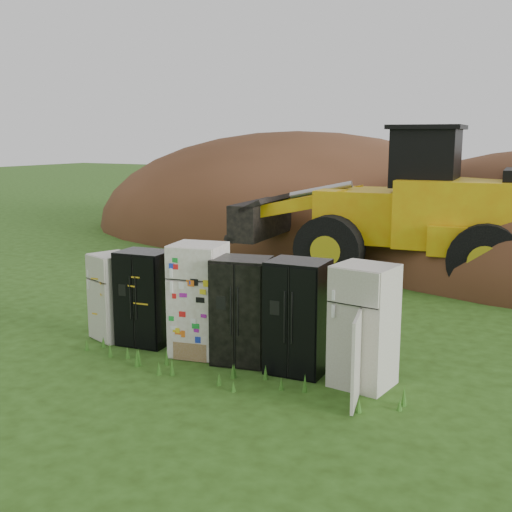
{
  "coord_description": "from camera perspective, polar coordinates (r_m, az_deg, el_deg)",
  "views": [
    {
      "loc": [
        5.34,
        -8.76,
        3.65
      ],
      "look_at": [
        -0.52,
        2.0,
        1.36
      ],
      "focal_mm": 45.0,
      "sensor_mm": 36.0,
      "label": 1
    }
  ],
  "objects": [
    {
      "name": "fridge_black_right",
      "position": [
        10.03,
        3.74,
        -5.4
      ],
      "size": [
        0.94,
        0.8,
        1.78
      ],
      "primitive_type": null,
      "rotation": [
        0.0,
        0.0,
        0.06
      ],
      "color": "black",
      "rests_on": "ground"
    },
    {
      "name": "wheel_loader",
      "position": [
        17.05,
        11.41,
        4.71
      ],
      "size": [
        8.39,
        4.0,
        3.93
      ],
      "primitive_type": null,
      "rotation": [
        0.0,
        0.0,
        0.09
      ],
      "color": "gold",
      "rests_on": "ground"
    },
    {
      "name": "fridge_open_door",
      "position": [
        9.59,
        9.57,
        -6.15
      ],
      "size": [
        0.91,
        0.86,
        1.82
      ],
      "primitive_type": null,
      "rotation": [
        0.0,
        0.0,
        -0.12
      ],
      "color": "beige",
      "rests_on": "ground"
    },
    {
      "name": "ground",
      "position": [
        10.89,
        -2.67,
        -9.02
      ],
      "size": [
        120.0,
        120.0,
        0.0
      ],
      "primitive_type": "plane",
      "color": "#274312",
      "rests_on": "ground"
    },
    {
      "name": "fridge_leftmost",
      "position": [
        11.97,
        -12.52,
        -3.51
      ],
      "size": [
        0.87,
        0.86,
        1.57
      ],
      "primitive_type": null,
      "rotation": [
        0.0,
        0.0,
        -0.33
      ],
      "color": "beige",
      "rests_on": "ground"
    },
    {
      "name": "fridge_black_side",
      "position": [
        11.54,
        -9.83,
        -3.67
      ],
      "size": [
        0.94,
        0.78,
        1.68
      ],
      "primitive_type": null,
      "rotation": [
        0.0,
        0.0,
        0.11
      ],
      "color": "black",
      "rests_on": "ground"
    },
    {
      "name": "fridge_dark_mid",
      "position": [
        10.45,
        -1.27,
        -4.86
      ],
      "size": [
        1.02,
        0.9,
        1.74
      ],
      "primitive_type": null,
      "rotation": [
        0.0,
        0.0,
        0.22
      ],
      "color": "black",
      "rests_on": "ground"
    },
    {
      "name": "fridge_sticker",
      "position": [
        10.84,
        -5.12,
        -3.87
      ],
      "size": [
        0.98,
        0.93,
        1.9
      ],
      "primitive_type": null,
      "rotation": [
        0.0,
        0.0,
        0.19
      ],
      "color": "white",
      "rests_on": "ground"
    },
    {
      "name": "dirt_mound_left",
      "position": [
        25.84,
        3.61,
        2.44
      ],
      "size": [
        17.15,
        12.86,
        7.73
      ],
      "primitive_type": "ellipsoid",
      "color": "#422615",
      "rests_on": "ground"
    }
  ]
}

